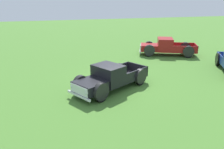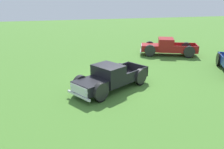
{
  "view_description": "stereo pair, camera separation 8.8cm",
  "coord_description": "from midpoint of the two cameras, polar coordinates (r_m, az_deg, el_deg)",
  "views": [
    {
      "loc": [
        13.3,
        -3.77,
        5.41
      ],
      "look_at": [
        0.67,
        -0.53,
        0.9
      ],
      "focal_mm": 37.34,
      "sensor_mm": 36.0,
      "label": 1
    },
    {
      "loc": [
        13.32,
        -3.68,
        5.41
      ],
      "look_at": [
        0.67,
        -0.53,
        0.9
      ],
      "focal_mm": 37.34,
      "sensor_mm": 36.0,
      "label": 2
    }
  ],
  "objects": [
    {
      "name": "pickup_truck_behind_right",
      "position": [
        22.36,
        12.91,
        6.57
      ],
      "size": [
        3.59,
        5.44,
        1.57
      ],
      "color": "maroon",
      "rests_on": "ground_plane"
    },
    {
      "name": "ground_plane",
      "position": [
        14.84,
        1.52,
        -2.3
      ],
      "size": [
        80.0,
        80.0,
        0.0
      ],
      "primitive_type": "plane",
      "color": "#477A2D"
    },
    {
      "name": "pickup_truck_foreground",
      "position": [
        13.61,
        -0.89,
        -1.02
      ],
      "size": [
        4.14,
        5.22,
        1.54
      ],
      "color": "black",
      "rests_on": "ground_plane"
    }
  ]
}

